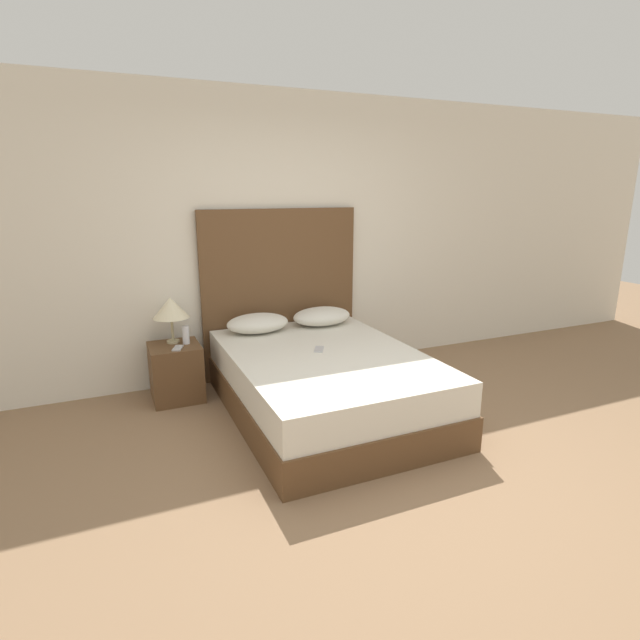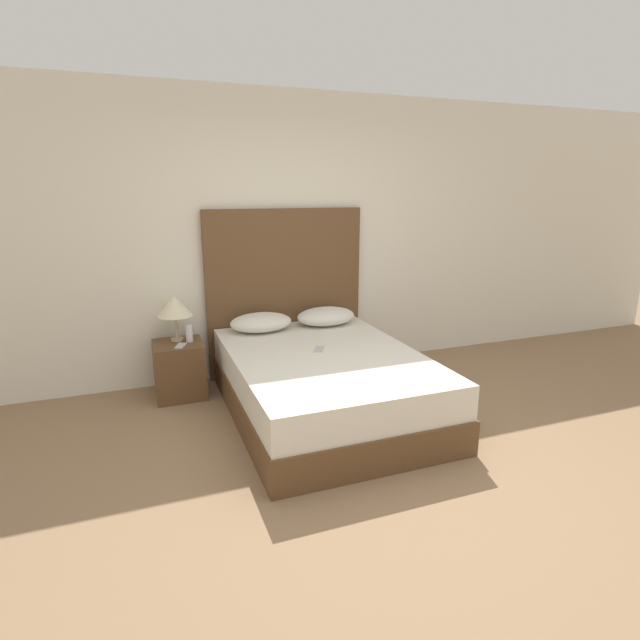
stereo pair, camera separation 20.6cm
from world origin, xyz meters
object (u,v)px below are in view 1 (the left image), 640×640
phone_on_bed (319,349)px  nightstand (176,372)px  bed (325,383)px  table_lamp (171,308)px  phone_on_nightstand (178,348)px

phone_on_bed → nightstand: (-1.07, 0.70, -0.28)m
bed → phone_on_bed: (-0.01, 0.10, 0.27)m
table_lamp → phone_on_nightstand: (0.01, -0.19, -0.31)m
bed → phone_on_bed: 0.29m
bed → nightstand: bed is taller
bed → phone_on_bed: bearing=97.8°
phone_on_nightstand → bed: bearing=-32.6°
phone_on_bed → nightstand: 1.31m
nightstand → table_lamp: 0.57m
phone_on_bed → phone_on_nightstand: (-1.05, 0.59, -0.03)m
bed → table_lamp: (-1.08, 0.88, 0.55)m
phone_on_bed → nightstand: size_ratio=0.33×
phone_on_bed → nightstand: bearing=147.0°
bed → nightstand: bearing=143.9°
phone_on_bed → table_lamp: table_lamp is taller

